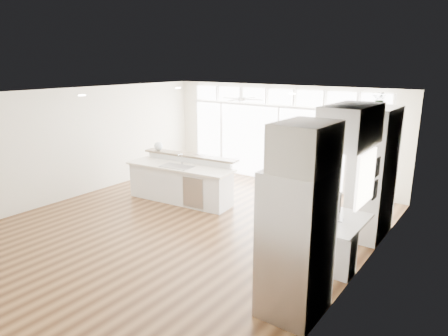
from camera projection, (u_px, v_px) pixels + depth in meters
The scene contains 23 objects.
floor at pixel (186, 226), 8.30m from camera, with size 7.00×8.00×0.02m, color #422814.
ceiling at pixel (183, 94), 7.60m from camera, with size 7.00×8.00×0.02m, color white.
wall_back at pixel (280, 134), 11.08m from camera, with size 7.00×0.04×2.70m, color beige.
wall_left at pixel (79, 143), 9.93m from camera, with size 0.04×8.00×2.70m, color beige.
wall_right at pixel (361, 196), 5.97m from camera, with size 0.04×8.00×2.70m, color beige.
glass_wall at pixel (279, 145), 11.11m from camera, with size 5.80×0.06×2.08m, color white.
transom_row at pixel (280, 97), 10.77m from camera, with size 5.90×0.06×0.40m, color white.
desk_window at pixel (366, 178), 6.17m from camera, with size 0.04×0.85×0.85m, color white.
ceiling_fan at pixel (242, 95), 10.13m from camera, with size 1.16×1.16×0.32m, color white.
recessed_lights at pixel (190, 95), 7.76m from camera, with size 3.40×3.00×0.02m, color white.
oven_cabinet at pixel (373, 173), 7.59m from camera, with size 0.64×1.20×2.50m, color white.
desk_nook at pixel (339, 242), 6.66m from camera, with size 0.72×1.30×0.76m, color white.
upper_cabinets at pixel (351, 125), 6.13m from camera, with size 0.64×1.30×0.64m, color white.
refrigerator at pixel (296, 243), 5.22m from camera, with size 0.76×0.90×2.00m, color #A3A3A7.
fridge_cabinet at pixel (305, 146), 4.85m from camera, with size 0.64×0.90×0.60m, color white.
framed_photos at pixel (376, 178), 6.70m from camera, with size 0.06×0.22×0.80m, color black.
kitchen_island at pixel (180, 180), 9.63m from camera, with size 2.73×1.03×1.08m, color white.
rug at pixel (310, 237), 7.72m from camera, with size 0.99×0.71×0.01m, color #332110.
office_chair at pixel (288, 216), 7.38m from camera, with size 0.56×0.52×1.08m, color black.
fishbowl at pixel (159, 146), 10.26m from camera, with size 0.22×0.22×0.22m, color silver.
monitor at pixel (337, 208), 6.55m from camera, with size 0.09×0.52×0.43m, color black.
keyboard at pixel (326, 217), 6.70m from camera, with size 0.11×0.28×0.01m, color silver.
potted_plant at pixel (380, 101), 7.24m from camera, with size 0.25×0.28×0.21m, color #2F5825.
Camera 1 is at (5.15, -5.79, 3.30)m, focal length 32.00 mm.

